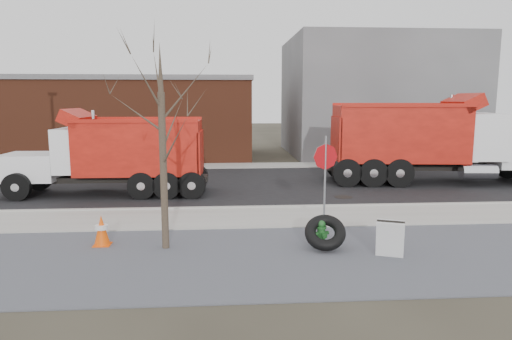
{
  "coord_description": "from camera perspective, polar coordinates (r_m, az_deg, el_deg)",
  "views": [
    {
      "loc": [
        -1.67,
        -14.07,
        3.82
      ],
      "look_at": [
        -0.57,
        1.51,
        1.4
      ],
      "focal_mm": 32.0,
      "sensor_mm": 36.0,
      "label": 1
    }
  ],
  "objects": [
    {
      "name": "sidewalk",
      "position": [
        14.91,
        2.55,
        -5.93
      ],
      "size": [
        60.0,
        2.5,
        0.06
      ],
      "primitive_type": "cube",
      "color": "#9E9B93",
      "rests_on": "ground"
    },
    {
      "name": "dump_truck_red_a",
      "position": [
        22.37,
        20.73,
        3.7
      ],
      "size": [
        10.24,
        3.62,
        4.04
      ],
      "rotation": [
        0.0,
        0.0,
        -0.1
      ],
      "color": "black",
      "rests_on": "ground"
    },
    {
      "name": "dump_truck_red_b",
      "position": [
        19.12,
        -17.2,
        2.15
      ],
      "size": [
        8.07,
        2.44,
        3.41
      ],
      "rotation": [
        0.0,
        0.0,
        3.13
      ],
      "color": "black",
      "rests_on": "ground"
    },
    {
      "name": "building_brick",
      "position": [
        32.19,
        -19.14,
        6.25
      ],
      "size": [
        20.2,
        8.2,
        5.3
      ],
      "color": "brown",
      "rests_on": "ground"
    },
    {
      "name": "gravel_verge",
      "position": [
        11.36,
        4.74,
        -10.8
      ],
      "size": [
        60.0,
        5.0,
        0.03
      ],
      "primitive_type": "cube",
      "color": "slate",
      "rests_on": "ground"
    },
    {
      "name": "road",
      "position": [
        20.8,
        0.64,
        -1.75
      ],
      "size": [
        60.0,
        9.4,
        0.02
      ],
      "primitive_type": "cube",
      "color": "black",
      "rests_on": "ground"
    },
    {
      "name": "curb",
      "position": [
        16.16,
        2.02,
        -4.68
      ],
      "size": [
        60.0,
        0.15,
        0.11
      ],
      "primitive_type": "cube",
      "color": "#9E9B93",
      "rests_on": "ground"
    },
    {
      "name": "building_grey",
      "position": [
        33.8,
        14.55,
        8.84
      ],
      "size": [
        12.0,
        10.0,
        8.0
      ],
      "color": "gray",
      "rests_on": "ground"
    },
    {
      "name": "traffic_cone_near",
      "position": [
        12.72,
        -18.73,
        -7.19
      ],
      "size": [
        0.43,
        0.43,
        0.84
      ],
      "color": "#FA5107",
      "rests_on": "ground"
    },
    {
      "name": "truck_tire",
      "position": [
        11.88,
        8.64,
        -7.72
      ],
      "size": [
        1.21,
        1.15,
        0.91
      ],
      "color": "black",
      "rests_on": "ground"
    },
    {
      "name": "stop_sign",
      "position": [
        13.3,
        8.65,
        0.4
      ],
      "size": [
        0.74,
        0.22,
        2.79
      ],
      "rotation": [
        0.0,
        0.0,
        -0.13
      ],
      "color": "gray",
      "rests_on": "ground"
    },
    {
      "name": "fire_hydrant",
      "position": [
        12.07,
        8.15,
        -8.02
      ],
      "size": [
        0.43,
        0.42,
        0.75
      ],
      "rotation": [
        0.0,
        0.0,
        0.3
      ],
      "color": "#256126",
      "rests_on": "ground"
    },
    {
      "name": "ground",
      "position": [
        14.68,
        2.66,
        -6.29
      ],
      "size": [
        120.0,
        120.0,
        0.0
      ],
      "primitive_type": "plane",
      "color": "#383328",
      "rests_on": "ground"
    },
    {
      "name": "far_sidewalk",
      "position": [
        26.4,
        -0.36,
        0.55
      ],
      "size": [
        60.0,
        2.0,
        0.06
      ],
      "primitive_type": "cube",
      "color": "#9E9B93",
      "rests_on": "ground"
    },
    {
      "name": "bare_tree",
      "position": [
        11.59,
        -11.68,
        6.03
      ],
      "size": [
        3.2,
        3.2,
        5.2
      ],
      "color": "#382D23",
      "rests_on": "ground"
    },
    {
      "name": "sandwich_board",
      "position": [
        11.64,
        16.41,
        -8.23
      ],
      "size": [
        0.76,
        0.62,
        0.91
      ],
      "rotation": [
        0.0,
        0.0,
        -0.38
      ],
      "color": "silver",
      "rests_on": "ground"
    }
  ]
}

